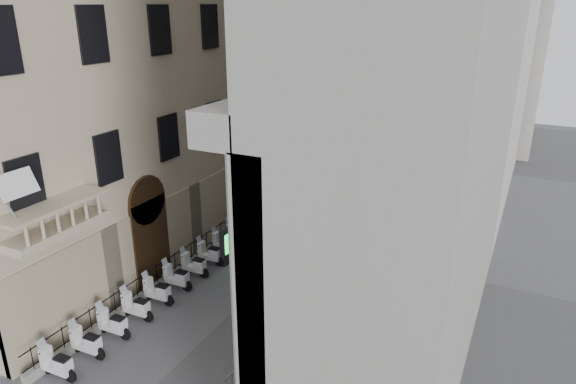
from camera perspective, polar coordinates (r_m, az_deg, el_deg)
name	(u,v)px	position (r m, az deg, el deg)	size (l,w,h in m)	color
iron_fence	(230,238)	(30.87, -6.52, -5.10)	(0.30, 28.00, 1.40)	black
blue_awning	(403,215)	(34.68, 12.70, -2.55)	(1.60, 3.00, 3.00)	navy
flag	(53,372)	(22.49, -24.66, -17.68)	(1.00, 1.40, 8.20)	#9E0C11
scooter_0	(59,378)	(22.10, -24.05, -18.31)	(0.56, 1.40, 1.50)	white
scooter_1	(89,356)	(22.79, -21.27, -16.57)	(0.56, 1.40, 1.50)	white
scooter_2	(115,336)	(23.55, -18.71, -14.91)	(0.56, 1.40, 1.50)	white
scooter_3	(138,318)	(24.37, -16.35, -13.33)	(0.56, 1.40, 1.50)	white
scooter_4	(159,303)	(25.24, -14.18, -11.84)	(0.56, 1.40, 1.50)	white
scooter_5	(178,288)	(26.16, -12.17, -10.43)	(0.56, 1.40, 1.50)	white
scooter_6	(195,275)	(27.12, -10.33, -9.11)	(0.56, 1.40, 1.50)	white
scooter_7	(210,264)	(28.12, -8.62, -7.88)	(0.56, 1.40, 1.50)	white
scooter_8	(225,253)	(29.16, -7.04, -6.72)	(0.56, 1.40, 1.50)	white
scooter_9	(238,243)	(30.22, -5.58, -5.64)	(0.56, 1.40, 1.50)	white
scooter_10	(250,234)	(31.32, -4.22, -4.63)	(0.56, 1.40, 1.50)	white
scooter_11	(261,225)	(32.44, -2.96, -3.69)	(0.56, 1.40, 1.50)	white
scooter_12	(272,217)	(33.58, -1.79, -2.81)	(0.56, 1.40, 1.50)	white
scooter_13	(282,210)	(34.75, -0.70, -1.99)	(0.56, 1.40, 1.50)	white
scooter_14	(291,203)	(35.93, 0.32, -1.22)	(0.56, 1.40, 1.50)	white
barrier_1	(256,369)	(20.77, -3.60, -19.07)	(0.60, 2.40, 1.10)	#989B9F
barrier_2	(285,334)	(22.51, -0.35, -15.48)	(0.60, 2.40, 1.10)	#989B9F
barrier_3	(309,305)	(24.39, 2.33, -12.39)	(0.60, 2.40, 1.10)	#989B9F
barrier_4	(329,280)	(26.37, 4.56, -9.73)	(0.60, 2.40, 1.10)	#989B9F
barrier_5	(346,259)	(28.43, 6.45, -7.43)	(0.60, 2.40, 1.10)	#989B9F
barrier_6	(361,241)	(30.56, 8.06, -5.45)	(0.60, 2.40, 1.10)	#989B9F
security_tent	(305,162)	(35.41, 1.95, 3.32)	(4.19, 4.19, 3.40)	white
street_lamp	(285,145)	(30.62, -0.36, 5.26)	(2.73, 1.08, 8.72)	gray
info_kiosk	(227,246)	(27.61, -6.76, -5.97)	(0.40, 0.97, 2.01)	black
pedestrian_a	(359,179)	(37.98, 7.87, 1.40)	(0.73, 0.48, 2.00)	#0F0D37
pedestrian_b	(395,166)	(41.88, 11.85, 2.89)	(0.93, 0.73, 1.92)	black
pedestrian_c	(354,181)	(37.78, 7.36, 1.23)	(0.92, 0.60, 1.89)	black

